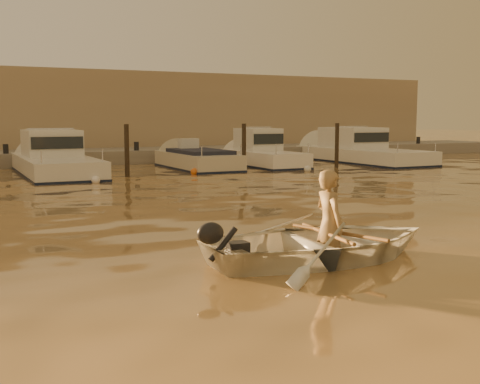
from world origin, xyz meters
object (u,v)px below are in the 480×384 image
moored_boat_3 (197,164)px  moored_boat_5 (362,150)px  moored_boat_2 (55,159)px  waterfront_building (67,115)px  person (329,224)px  dinghy (324,242)px  moored_boat_4 (263,153)px

moored_boat_3 → moored_boat_5: bearing=0.0°
moored_boat_2 → waterfront_building: (2.52, 11.00, 1.77)m
moored_boat_2 → moored_boat_3: (6.11, 0.00, -0.40)m
person → dinghy: bearing=90.0°
moored_boat_4 → waterfront_building: size_ratio=0.14×
moored_boat_2 → person: bearing=-85.0°
moored_boat_3 → person: bearing=-105.3°
dinghy → moored_boat_3: (4.72, 16.92, -0.05)m
dinghy → person: (0.10, -0.00, 0.29)m
moored_boat_2 → moored_boat_5: same height
dinghy → moored_boat_2: size_ratio=0.45×
dinghy → person: size_ratio=2.22×
moored_boat_4 → waterfront_building: 13.11m
dinghy → moored_boat_3: size_ratio=0.62×
waterfront_building → dinghy: bearing=-92.3°
dinghy → moored_boat_5: 21.79m
moored_boat_3 → moored_boat_4: bearing=0.0°
moored_boat_4 → waterfront_building: (-6.91, 11.00, 1.77)m
moored_boat_4 → waterfront_building: waterfront_building is taller
waterfront_building → moored_boat_2: bearing=-102.9°
moored_boat_2 → moored_boat_3: size_ratio=1.37×
person → moored_boat_4: (7.94, 16.92, 0.06)m
moored_boat_2 → moored_boat_5: size_ratio=0.94×
moored_boat_3 → moored_boat_5: size_ratio=0.69×
moored_boat_2 → moored_boat_5: (15.12, 0.00, 0.00)m
dinghy → moored_boat_3: bearing=-13.3°
moored_boat_5 → moored_boat_2: bearing=180.0°
moored_boat_2 → moored_boat_4: 9.43m
dinghy → moored_boat_5: (13.73, 16.92, 0.35)m
moored_boat_2 → waterfront_building: waterfront_building is taller
moored_boat_2 → moored_boat_4: size_ratio=1.36×
moored_boat_4 → dinghy: bearing=-115.4°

